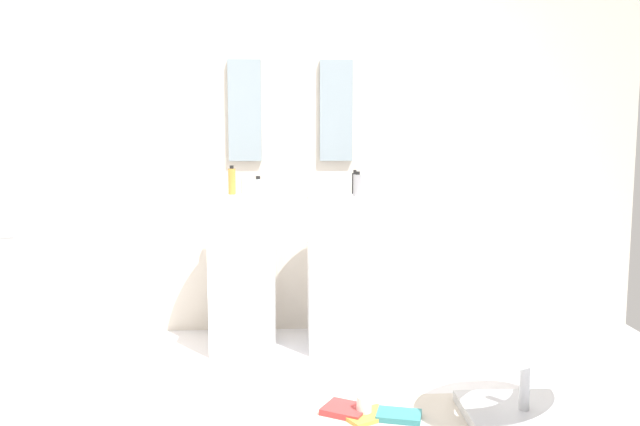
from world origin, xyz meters
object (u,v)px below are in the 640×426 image
magazine_ochre (368,416)px  soap_bottle_black (355,183)px  pedestal_sink_left (243,272)px  soap_bottle_amber (232,181)px  magazine_teal (399,416)px  pedestal_sink_right (340,271)px  lounge_chair (526,351)px  coffee_mug (364,406)px  magazine_red (346,410)px  soap_bottle_clear (258,187)px  soap_bottle_grey (357,185)px

magazine_ochre → soap_bottle_black: (0.05, 1.21, 1.03)m
pedestal_sink_left → soap_bottle_amber: 0.58m
magazine_ochre → magazine_teal: size_ratio=1.08×
pedestal_sink_left → pedestal_sink_right: 0.61m
lounge_chair → coffee_mug: bearing=174.0°
magazine_red → soap_bottle_clear: (-0.46, 0.97, 1.01)m
magazine_ochre → soap_bottle_amber: size_ratio=1.23×
lounge_chair → soap_bottle_clear: (-1.30, 1.09, 0.69)m
coffee_mug → soap_bottle_clear: 1.51m
magazine_red → magazine_teal: bearing=12.6°
pedestal_sink_right → soap_bottle_black: 0.57m
pedestal_sink_left → magazine_ochre: bearing=-58.7°
magazine_teal → coffee_mug: coffee_mug is taller
pedestal_sink_left → soap_bottle_clear: soap_bottle_clear is taller
pedestal_sink_left → magazine_teal: (0.81, -1.11, -0.47)m
magazine_red → soap_bottle_black: bearing=111.9°
pedestal_sink_left → soap_bottle_amber: bearing=125.0°
magazine_ochre → soap_bottle_grey: bearing=57.5°
pedestal_sink_left → lounge_chair: (1.41, -1.15, -0.15)m
magazine_ochre → coffee_mug: (-0.02, 0.03, 0.04)m
lounge_chair → soap_bottle_black: bearing=118.6°
soap_bottle_black → pedestal_sink_right: bearing=-132.0°
magazine_red → soap_bottle_black: soap_bottle_black is taller
pedestal_sink_left → magazine_red: size_ratio=5.20×
pedestal_sink_right → soap_bottle_black: (0.10, 0.12, 0.55)m
lounge_chair → soap_bottle_amber: (-1.48, 1.25, 0.71)m
lounge_chair → soap_bottle_amber: size_ratio=5.98×
soap_bottle_black → lounge_chair: bearing=-61.4°
magazine_ochre → coffee_mug: size_ratio=2.32×
magazine_teal → soap_bottle_black: size_ratio=1.37×
pedestal_sink_right → soap_bottle_amber: size_ratio=5.85×
pedestal_sink_left → soap_bottle_amber: soap_bottle_amber is taller
lounge_chair → magazine_teal: (-0.59, 0.04, -0.33)m
soap_bottle_grey → soap_bottle_clear: bearing=-177.4°
soap_bottle_black → coffee_mug: bearing=-93.2°
lounge_chair → magazine_teal: size_ratio=5.25×
pedestal_sink_right → coffee_mug: bearing=-88.0°
lounge_chair → soap_bottle_amber: bearing=139.7°
pedestal_sink_left → soap_bottle_black: soap_bottle_black is taller
magazine_ochre → soap_bottle_clear: size_ratio=1.76×
pedestal_sink_right → soap_bottle_clear: (-0.51, -0.06, 0.54)m
soap_bottle_black → soap_bottle_grey: 0.15m
soap_bottle_black → magazine_teal: bearing=-85.4°
magazine_red → coffee_mug: size_ratio=2.12×
coffee_mug → soap_bottle_clear: bearing=118.5°
magazine_ochre → magazine_teal: 0.15m
soap_bottle_clear → pedestal_sink_left: bearing=148.3°
magazine_ochre → soap_bottle_grey: size_ratio=1.48×
magazine_red → magazine_teal: (0.25, -0.08, -0.00)m
coffee_mug → soap_bottle_amber: size_ratio=0.53×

